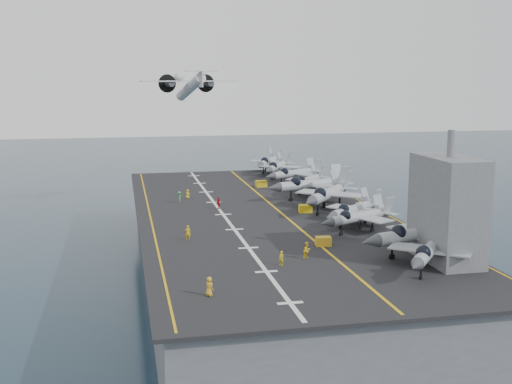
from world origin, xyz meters
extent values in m
plane|color=#142135|center=(0.00, 0.00, 0.00)|extent=(500.00, 500.00, 0.00)
cube|color=#56595E|center=(0.00, 0.00, 5.00)|extent=(36.00, 90.00, 10.00)
cube|color=black|center=(0.00, 0.00, 10.20)|extent=(38.00, 92.00, 0.40)
cube|color=gold|center=(3.00, 0.00, 10.42)|extent=(0.35, 90.00, 0.02)
cube|color=silver|center=(-6.00, 0.00, 10.42)|extent=(0.50, 90.00, 0.02)
cube|color=gold|center=(-17.00, 0.00, 10.42)|extent=(0.25, 90.00, 0.02)
cube|color=gold|center=(18.50, 0.00, 10.42)|extent=(0.25, 90.00, 0.02)
imported|color=gold|center=(-13.08, -36.42, 11.35)|extent=(1.24, 1.36, 1.89)
imported|color=gold|center=(-12.89, -14.51, 11.38)|extent=(1.28, 0.96, 1.95)
imported|color=green|center=(-11.69, 10.89, 11.36)|extent=(0.87, 1.21, 1.91)
imported|color=#B61318|center=(-6.03, 4.22, 11.36)|extent=(1.37, 1.34, 1.92)
imported|color=yellow|center=(-9.94, 14.37, 11.21)|extent=(1.17, 1.12, 1.62)
imported|color=yellow|center=(-3.83, -28.00, 11.23)|extent=(1.16, 1.18, 1.65)
imported|color=yellow|center=(-0.27, -26.01, 11.40)|extent=(1.44, 1.34, 2.00)
camera|label=1|loc=(-20.82, -95.04, 31.12)|focal=45.00mm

